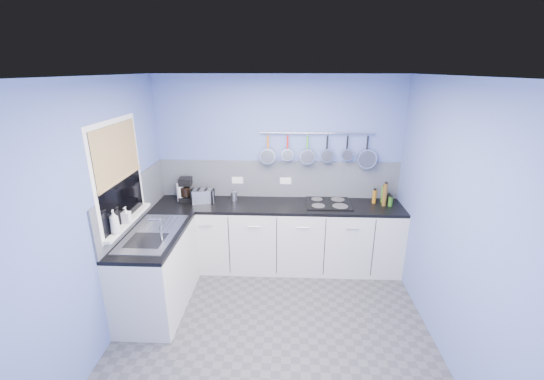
# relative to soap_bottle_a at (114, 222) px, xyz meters

# --- Properties ---
(floor) EXTENTS (3.20, 3.00, 0.02)m
(floor) POSITION_rel_soap_bottle_a_xyz_m (1.53, 0.01, -1.18)
(floor) COLOR #47474C
(floor) RESTS_ON ground
(ceiling) EXTENTS (3.20, 3.00, 0.02)m
(ceiling) POSITION_rel_soap_bottle_a_xyz_m (1.53, 0.01, 1.34)
(ceiling) COLOR white
(ceiling) RESTS_ON ground
(wall_back) EXTENTS (3.20, 0.02, 2.50)m
(wall_back) POSITION_rel_soap_bottle_a_xyz_m (1.53, 1.52, 0.08)
(wall_back) COLOR #5668AD
(wall_back) RESTS_ON ground
(wall_front) EXTENTS (3.20, 0.02, 2.50)m
(wall_front) POSITION_rel_soap_bottle_a_xyz_m (1.53, -1.50, 0.08)
(wall_front) COLOR #5668AD
(wall_front) RESTS_ON ground
(wall_left) EXTENTS (0.02, 3.00, 2.50)m
(wall_left) POSITION_rel_soap_bottle_a_xyz_m (-0.08, 0.01, 0.08)
(wall_left) COLOR #5668AD
(wall_left) RESTS_ON ground
(wall_right) EXTENTS (0.02, 3.00, 2.50)m
(wall_right) POSITION_rel_soap_bottle_a_xyz_m (3.14, 0.01, 0.08)
(wall_right) COLOR #5668AD
(wall_right) RESTS_ON ground
(backsplash_back) EXTENTS (3.20, 0.02, 0.50)m
(backsplash_back) POSITION_rel_soap_bottle_a_xyz_m (1.53, 1.50, -0.02)
(backsplash_back) COLOR gray
(backsplash_back) RESTS_ON wall_back
(backsplash_left) EXTENTS (0.02, 1.80, 0.50)m
(backsplash_left) POSITION_rel_soap_bottle_a_xyz_m (-0.06, 0.61, -0.02)
(backsplash_left) COLOR gray
(backsplash_left) RESTS_ON wall_left
(cabinet_run_back) EXTENTS (3.20, 0.60, 0.86)m
(cabinet_run_back) POSITION_rel_soap_bottle_a_xyz_m (1.53, 1.21, -0.74)
(cabinet_run_back) COLOR silver
(cabinet_run_back) RESTS_ON ground
(worktop_back) EXTENTS (3.20, 0.60, 0.04)m
(worktop_back) POSITION_rel_soap_bottle_a_xyz_m (1.53, 1.21, -0.29)
(worktop_back) COLOR black
(worktop_back) RESTS_ON cabinet_run_back
(cabinet_run_left) EXTENTS (0.60, 1.20, 0.86)m
(cabinet_run_left) POSITION_rel_soap_bottle_a_xyz_m (0.23, 0.31, -0.74)
(cabinet_run_left) COLOR silver
(cabinet_run_left) RESTS_ON ground
(worktop_left) EXTENTS (0.60, 1.20, 0.04)m
(worktop_left) POSITION_rel_soap_bottle_a_xyz_m (0.23, 0.31, -0.29)
(worktop_left) COLOR black
(worktop_left) RESTS_ON cabinet_run_left
(window_frame) EXTENTS (0.01, 1.00, 1.10)m
(window_frame) POSITION_rel_soap_bottle_a_xyz_m (-0.05, 0.31, 0.38)
(window_frame) COLOR white
(window_frame) RESTS_ON wall_left
(window_glass) EXTENTS (0.01, 0.90, 1.00)m
(window_glass) POSITION_rel_soap_bottle_a_xyz_m (-0.04, 0.31, 0.38)
(window_glass) COLOR black
(window_glass) RESTS_ON wall_left
(bamboo_blind) EXTENTS (0.01, 0.90, 0.55)m
(bamboo_blind) POSITION_rel_soap_bottle_a_xyz_m (-0.03, 0.31, 0.61)
(bamboo_blind) COLOR tan
(bamboo_blind) RESTS_ON wall_left
(window_sill) EXTENTS (0.10, 0.98, 0.03)m
(window_sill) POSITION_rel_soap_bottle_a_xyz_m (-0.02, 0.31, -0.13)
(window_sill) COLOR white
(window_sill) RESTS_ON wall_left
(sink_unit) EXTENTS (0.50, 0.95, 0.01)m
(sink_unit) POSITION_rel_soap_bottle_a_xyz_m (0.23, 0.31, -0.27)
(sink_unit) COLOR silver
(sink_unit) RESTS_ON worktop_left
(mixer_tap) EXTENTS (0.12, 0.08, 0.26)m
(mixer_tap) POSITION_rel_soap_bottle_a_xyz_m (0.39, 0.13, -0.14)
(mixer_tap) COLOR silver
(mixer_tap) RESTS_ON worktop_left
(socket_left) EXTENTS (0.15, 0.01, 0.09)m
(socket_left) POSITION_rel_soap_bottle_a_xyz_m (0.98, 1.49, -0.04)
(socket_left) COLOR white
(socket_left) RESTS_ON backsplash_back
(socket_right) EXTENTS (0.15, 0.01, 0.09)m
(socket_right) POSITION_rel_soap_bottle_a_xyz_m (1.63, 1.49, -0.04)
(socket_right) COLOR white
(socket_right) RESTS_ON backsplash_back
(pot_rail) EXTENTS (1.45, 0.02, 0.02)m
(pot_rail) POSITION_rel_soap_bottle_a_xyz_m (2.03, 1.46, 0.61)
(pot_rail) COLOR silver
(pot_rail) RESTS_ON wall_back
(soap_bottle_a) EXTENTS (0.12, 0.12, 0.24)m
(soap_bottle_a) POSITION_rel_soap_bottle_a_xyz_m (0.00, 0.00, 0.00)
(soap_bottle_a) COLOR white
(soap_bottle_a) RESTS_ON window_sill
(soap_bottle_b) EXTENTS (0.08, 0.08, 0.17)m
(soap_bottle_b) POSITION_rel_soap_bottle_a_xyz_m (0.00, 0.24, -0.03)
(soap_bottle_b) COLOR white
(soap_bottle_b) RESTS_ON window_sill
(paper_towel) EXTENTS (0.11, 0.11, 0.24)m
(paper_towel) POSITION_rel_soap_bottle_a_xyz_m (0.25, 1.29, -0.15)
(paper_towel) COLOR white
(paper_towel) RESTS_ON worktop_back
(coffee_maker) EXTENTS (0.19, 0.21, 0.31)m
(coffee_maker) POSITION_rel_soap_bottle_a_xyz_m (0.32, 1.30, -0.12)
(coffee_maker) COLOR black
(coffee_maker) RESTS_ON worktop_back
(toaster) EXTENTS (0.30, 0.22, 0.17)m
(toaster) POSITION_rel_soap_bottle_a_xyz_m (0.55, 1.23, -0.18)
(toaster) COLOR silver
(toaster) RESTS_ON worktop_back
(canister) EXTENTS (0.09, 0.09, 0.12)m
(canister) POSITION_rel_soap_bottle_a_xyz_m (0.95, 1.33, -0.21)
(canister) COLOR silver
(canister) RESTS_ON worktop_back
(hob) EXTENTS (0.57, 0.50, 0.01)m
(hob) POSITION_rel_soap_bottle_a_xyz_m (2.19, 1.27, -0.26)
(hob) COLOR black
(hob) RESTS_ON worktop_back
(pan_0) EXTENTS (0.20, 0.11, 0.39)m
(pan_0) POSITION_rel_soap_bottle_a_xyz_m (1.40, 1.45, 0.41)
(pan_0) COLOR silver
(pan_0) RESTS_ON pot_rail
(pan_1) EXTENTS (0.16, 0.11, 0.35)m
(pan_1) POSITION_rel_soap_bottle_a_xyz_m (1.65, 1.45, 0.44)
(pan_1) COLOR silver
(pan_1) RESTS_ON pot_rail
(pan_2) EXTENTS (0.19, 0.13, 0.38)m
(pan_2) POSITION_rel_soap_bottle_a_xyz_m (1.90, 1.45, 0.42)
(pan_2) COLOR silver
(pan_2) RESTS_ON pot_rail
(pan_3) EXTENTS (0.17, 0.10, 0.36)m
(pan_3) POSITION_rel_soap_bottle_a_xyz_m (2.16, 1.45, 0.43)
(pan_3) COLOR silver
(pan_3) RESTS_ON pot_rail
(pan_4) EXTENTS (0.15, 0.09, 0.34)m
(pan_4) POSITION_rel_soap_bottle_a_xyz_m (2.41, 1.45, 0.44)
(pan_4) COLOR silver
(pan_4) RESTS_ON pot_rail
(pan_5) EXTENTS (0.25, 0.10, 0.44)m
(pan_5) POSITION_rel_soap_bottle_a_xyz_m (2.67, 1.45, 0.39)
(pan_5) COLOR silver
(pan_5) RESTS_ON pot_rail
(condiment_0) EXTENTS (0.06, 0.06, 0.11)m
(condiment_0) POSITION_rel_soap_bottle_a_xyz_m (2.97, 1.32, -0.21)
(condiment_0) COLOR black
(condiment_0) RESTS_ON worktop_back
(condiment_1) EXTENTS (0.06, 0.06, 0.22)m
(condiment_1) POSITION_rel_soap_bottle_a_xyz_m (2.91, 1.34, -0.16)
(condiment_1) COLOR #3F721E
(condiment_1) RESTS_ON worktop_back
(condiment_2) EXTENTS (0.05, 0.05, 0.17)m
(condiment_2) POSITION_rel_soap_bottle_a_xyz_m (2.78, 1.31, -0.18)
(condiment_2) COLOR #8C5914
(condiment_2) RESTS_ON worktop_back
(condiment_3) EXTENTS (0.06, 0.06, 0.12)m
(condiment_3) POSITION_rel_soap_bottle_a_xyz_m (2.97, 1.22, -0.21)
(condiment_3) COLOR #265919
(condiment_3) RESTS_ON worktop_back
(condiment_4) EXTENTS (0.06, 0.06, 0.30)m
(condiment_4) POSITION_rel_soap_bottle_a_xyz_m (2.89, 1.22, -0.12)
(condiment_4) COLOR brown
(condiment_4) RESTS_ON worktop_back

